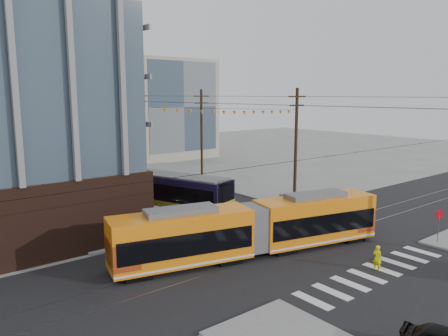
{
  "coord_description": "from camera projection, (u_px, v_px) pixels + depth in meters",
  "views": [
    {
      "loc": [
        -22.17,
        -16.37,
        10.37
      ],
      "look_at": [
        -1.39,
        9.43,
        4.8
      ],
      "focal_mm": 35.0,
      "sensor_mm": 36.0,
      "label": 1
    }
  ],
  "objects": [
    {
      "name": "parked_car_silver",
      "position": [
        149.0,
        213.0,
        36.0
      ],
      "size": [
        3.19,
        4.55,
        1.42
      ],
      "primitive_type": "imported",
      "rotation": [
        0.0,
        0.0,
        2.71
      ],
      "color": "#9EA0A9",
      "rests_on": "ground"
    },
    {
      "name": "city_bus",
      "position": [
        163.0,
        193.0,
        38.47
      ],
      "size": [
        7.02,
        13.18,
        3.68
      ],
      "primitive_type": null,
      "rotation": [
        0.0,
        0.0,
        0.34
      ],
      "color": "black",
      "rests_on": "ground"
    },
    {
      "name": "utility_pole_far",
      "position": [
        100.0,
        123.0,
        75.36
      ],
      "size": [
        0.3,
        0.3,
        11.0
      ],
      "primitive_type": "cylinder",
      "color": "black",
      "rests_on": "ground"
    },
    {
      "name": "parked_car_white",
      "position": [
        134.0,
        210.0,
        37.15
      ],
      "size": [
        3.24,
        5.06,
        1.36
      ],
      "primitive_type": "imported",
      "rotation": [
        0.0,
        0.0,
        3.45
      ],
      "color": "#BBBBBB",
      "rests_on": "ground"
    },
    {
      "name": "ground",
      "position": [
        333.0,
        258.0,
        28.0
      ],
      "size": [
        160.0,
        160.0,
        0.0
      ],
      "primitive_type": "plane",
      "color": "slate"
    },
    {
      "name": "parked_car_grey",
      "position": [
        112.0,
        198.0,
        41.84
      ],
      "size": [
        3.01,
        4.8,
        1.24
      ],
      "primitive_type": "imported",
      "rotation": [
        0.0,
        0.0,
        2.91
      ],
      "color": "#545454",
      "rests_on": "ground"
    },
    {
      "name": "pedestrian",
      "position": [
        377.0,
        258.0,
        26.0
      ],
      "size": [
        0.4,
        0.58,
        1.54
      ],
      "primitive_type": "imported",
      "rotation": [
        0.0,
        0.0,
        1.64
      ],
      "color": "#F5FF05",
      "rests_on": "ground"
    },
    {
      "name": "bg_bldg_ne_near",
      "position": [
        161.0,
        109.0,
        73.44
      ],
      "size": [
        14.0,
        14.0,
        16.0
      ],
      "primitive_type": "cube",
      "color": "gray",
      "rests_on": "ground"
    },
    {
      "name": "streetcar",
      "position": [
        253.0,
        229.0,
        28.35
      ],
      "size": [
        18.56,
        7.0,
        3.56
      ],
      "primitive_type": null,
      "rotation": [
        0.0,
        0.0,
        -0.24
      ],
      "color": "orange",
      "rests_on": "ground"
    },
    {
      "name": "bg_bldg_ne_far",
      "position": [
        120.0,
        111.0,
        90.2
      ],
      "size": [
        16.0,
        16.0,
        14.0
      ],
      "primitive_type": "cube",
      "color": "#8C99A5",
      "rests_on": "ground"
    },
    {
      "name": "stop_sign",
      "position": [
        438.0,
        228.0,
        30.52
      ],
      "size": [
        0.87,
        0.87,
        2.33
      ],
      "primitive_type": null,
      "rotation": [
        0.0,
        0.0,
        -0.27
      ],
      "color": "#B4000D",
      "rests_on": "ground"
    },
    {
      "name": "jersey_barrier",
      "position": [
        292.0,
        201.0,
        41.59
      ],
      "size": [
        1.61,
        3.74,
        0.73
      ],
      "primitive_type": "cube",
      "rotation": [
        0.0,
        0.0,
        -0.22
      ],
      "color": "slate",
      "rests_on": "ground"
    }
  ]
}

